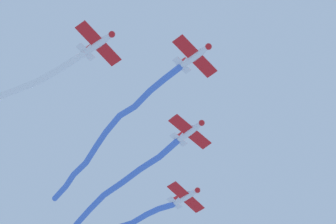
{
  "coord_description": "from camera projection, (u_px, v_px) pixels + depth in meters",
  "views": [
    {
      "loc": [
        25.12,
        -19.48,
        6.11
      ],
      "look_at": [
        -12.88,
        -1.59,
        61.72
      ],
      "focal_mm": 67.24,
      "sensor_mm": 36.0,
      "label": 1
    }
  ],
  "objects": [
    {
      "name": "airplane_lead",
      "position": [
        195.0,
        56.0,
        65.31
      ],
      "size": [
        4.53,
        5.85,
        1.47
      ],
      "rotation": [
        0.0,
        0.0,
        0.42
      ],
      "color": "white"
    },
    {
      "name": "smoke_trail_lead",
      "position": [
        109.0,
        135.0,
        71.43
      ],
      "size": [
        24.18,
        6.32,
        1.2
      ],
      "color": "#4C75DB"
    },
    {
      "name": "airplane_left_wing",
      "position": [
        190.0,
        132.0,
        71.38
      ],
      "size": [
        4.55,
        5.91,
        1.47
      ],
      "rotation": [
        0.0,
        0.0,
        0.36
      ],
      "color": "white"
    },
    {
      "name": "smoke_trail_left_wing",
      "position": [
        109.0,
        197.0,
        77.59
      ],
      "size": [
        24.0,
        7.26,
        1.62
      ],
      "color": "#4C75DB"
    },
    {
      "name": "airplane_right_wing",
      "position": [
        98.0,
        43.0,
        64.74
      ],
      "size": [
        4.5,
        5.76,
        1.47
      ],
      "rotation": [
        0.0,
        0.0,
        0.49
      ],
      "color": "white"
    },
    {
      "name": "airplane_slot",
      "position": [
        186.0,
        197.0,
        77.21
      ],
      "size": [
        4.52,
        5.81,
        1.47
      ],
      "rotation": [
        0.0,
        0.0,
        0.45
      ],
      "color": "white"
    }
  ]
}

